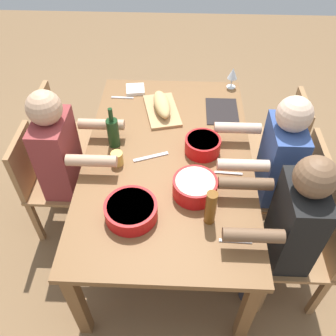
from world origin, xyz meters
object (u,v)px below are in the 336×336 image
wine_bottle (113,132)px  wine_glass (233,74)px  serving_bowl_pasta (195,186)px  chair_near_center (293,187)px  serving_bowl_salad (203,144)px  cup_far_center (117,158)px  serving_bowl_greens (131,210)px  cutting_board (162,110)px  chair_far_right (63,134)px  chair_near_left (309,248)px  chair_far_center (46,179)px  diner_near_left (287,226)px  chair_near_right (280,140)px  bread_loaf (162,104)px  beer_bottle (211,208)px  diner_near_center (272,164)px  dining_table (168,164)px  diner_far_center (65,158)px  napkin_stack (135,89)px

wine_bottle → wine_glass: bearing=-48.9°
serving_bowl_pasta → wine_bottle: 0.66m
chair_near_center → wine_glass: 0.97m
serving_bowl_salad → cup_far_center: serving_bowl_salad is taller
serving_bowl_greens → wine_bottle: (0.57, 0.18, 0.06)m
cutting_board → wine_bottle: (-0.37, 0.29, 0.10)m
chair_far_right → serving_bowl_salad: (-0.43, -1.07, 0.32)m
chair_near_left → cup_far_center: (0.40, 1.17, 0.30)m
chair_far_right → serving_bowl_salad: 1.20m
chair_far_center → wine_bottle: (0.09, -0.50, 0.37)m
diner_near_left → chair_near_left: bearing=-90.0°
chair_near_right → cup_far_center: (-0.56, 1.17, 0.30)m
chair_near_right → diner_near_left: 1.01m
serving_bowl_greens → bread_loaf: size_ratio=0.90×
diner_near_left → cutting_board: size_ratio=3.00×
serving_bowl_pasta → bread_loaf: 0.80m
chair_near_center → bread_loaf: bearing=63.1°
bread_loaf → wine_glass: bearing=-57.0°
serving_bowl_greens → beer_bottle: beer_bottle is taller
diner_near_center → wine_glass: size_ratio=7.23×
dining_table → chair_near_left: (-0.48, -0.86, -0.18)m
beer_bottle → chair_far_right: bearing=48.3°
diner_far_center → serving_bowl_pasta: size_ratio=4.72×
chair_near_right → chair_far_right: size_ratio=1.00×
serving_bowl_pasta → cutting_board: serving_bowl_pasta is taller
chair_near_right → bread_loaf: (-0.02, 0.92, 0.32)m
serving_bowl_greens → cup_far_center: bearing=18.2°
diner_near_center → chair_far_right: size_ratio=1.41×
chair_far_right → cutting_board: 0.84m
dining_table → beer_bottle: size_ratio=7.99×
chair_near_center → serving_bowl_salad: size_ratio=3.73×
chair_near_center → chair_near_left: 0.48m
diner_far_center → beer_bottle: (-0.49, -0.92, 0.15)m
diner_near_center → bread_loaf: diner_near_center is taller
chair_near_center → beer_bottle: 0.87m
serving_bowl_pasta → bread_loaf: (0.77, 0.23, 0.00)m
diner_near_left → wine_glass: (1.29, 0.21, 0.16)m
chair_near_center → wine_bottle: bearing=85.6°
serving_bowl_greens → diner_near_center: bearing=-60.5°
chair_near_right → chair_near_center: 0.48m
chair_far_right → diner_near_left: 1.82m
chair_near_left → napkin_stack: chair_near_left is taller
dining_table → chair_far_center: size_ratio=2.07×
cutting_board → cup_far_center: cup_far_center is taller
beer_bottle → diner_near_center: bearing=-40.9°
chair_near_right → bread_loaf: same height
chair_near_center → serving_bowl_salad: (0.05, 0.64, 0.32)m
serving_bowl_greens → diner_far_center: bearing=45.7°
wine_glass → chair_near_left: bearing=-163.1°
serving_bowl_greens → bread_loaf: bread_loaf is taller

